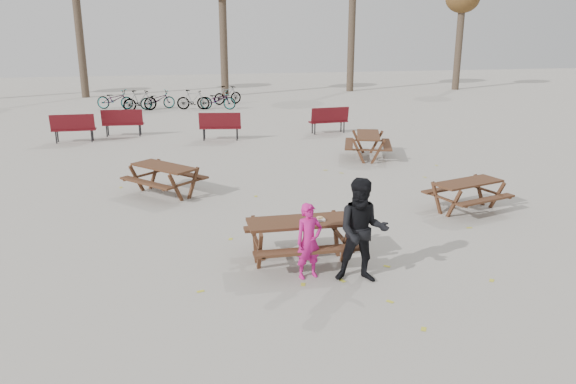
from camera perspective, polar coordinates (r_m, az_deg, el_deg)
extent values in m
plane|color=gray|center=(10.05, 1.15, -7.08)|extent=(80.00, 80.00, 0.00)
cube|color=#3D2316|center=(9.77, 1.17, -3.05)|extent=(1.80, 0.70, 0.05)
cube|color=#3D2316|center=(9.34, 1.97, -6.00)|extent=(1.80, 0.25, 0.05)
cube|color=#3D2316|center=(10.43, 0.44, -3.51)|extent=(1.80, 0.25, 0.05)
cylinder|color=#3D2316|center=(9.51, -2.88, -6.13)|extent=(0.08, 0.08, 0.73)
cylinder|color=#3D2316|center=(10.06, -3.40, -4.83)|extent=(0.08, 0.08, 0.73)
cylinder|color=#3D2316|center=(9.82, 5.84, -5.43)|extent=(0.08, 0.08, 0.73)
cylinder|color=#3D2316|center=(10.36, 4.86, -4.22)|extent=(0.08, 0.08, 0.73)
cube|color=white|center=(9.76, 3.23, -2.84)|extent=(0.18, 0.11, 0.03)
ellipsoid|color=tan|center=(9.74, 3.23, -2.61)|extent=(0.14, 0.06, 0.05)
cylinder|color=silver|center=(9.56, 2.33, -2.87)|extent=(0.06, 0.06, 0.15)
cylinder|color=red|center=(9.57, 2.33, -2.98)|extent=(0.07, 0.07, 0.05)
cylinder|color=white|center=(9.53, 2.33, -2.39)|extent=(0.03, 0.03, 0.02)
imported|color=#C11878|center=(9.23, 2.14, -4.99)|extent=(0.53, 0.41, 1.28)
imported|color=black|center=(9.09, 7.57, -3.93)|extent=(0.99, 0.85, 1.74)
imported|color=black|center=(29.55, -17.18, 8.99)|extent=(1.96, 1.17, 0.97)
imported|color=black|center=(28.50, -14.81, 8.96)|extent=(1.74, 1.08, 1.01)
imported|color=black|center=(29.04, -13.12, 9.12)|extent=(1.86, 1.13, 0.92)
imported|color=black|center=(28.48, -9.61, 9.23)|extent=(1.67, 0.75, 0.97)
imported|color=black|center=(28.40, -7.16, 9.29)|extent=(1.91, 1.14, 0.95)
imported|color=black|center=(30.15, -6.16, 9.77)|extent=(1.67, 1.08, 0.98)
cylinder|color=#382B21|center=(34.84, -20.36, 14.17)|extent=(0.44, 0.44, 6.30)
cylinder|color=#382B21|center=(33.63, -6.55, 14.71)|extent=(0.44, 0.44, 5.95)
cylinder|color=#382B21|center=(36.20, 6.46, 15.39)|extent=(0.44, 0.44, 6.65)
cylinder|color=#382B21|center=(38.49, 16.93, 13.83)|extent=(0.44, 0.44, 5.25)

